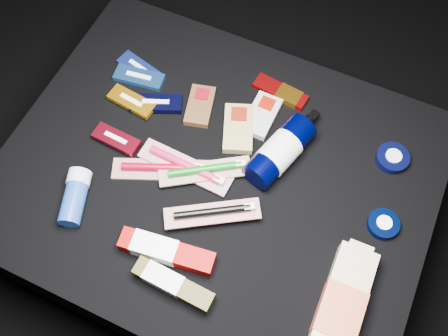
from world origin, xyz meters
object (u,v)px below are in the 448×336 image
at_px(lotion_bottle, 280,151).
at_px(bodywash_bottle, 342,304).
at_px(toothpaste_carton_red, 163,250).
at_px(deodorant_stick, 75,196).

xyz_separation_m(lotion_bottle, bodywash_bottle, (0.24, -0.26, -0.01)).
relative_size(lotion_bottle, toothpaste_carton_red, 1.14).
relative_size(bodywash_bottle, toothpaste_carton_red, 1.16).
bearing_deg(bodywash_bottle, lotion_bottle, 131.13).
bearing_deg(toothpaste_carton_red, bodywash_bottle, -0.15).
distance_m(lotion_bottle, deodorant_stick, 0.47).
bearing_deg(lotion_bottle, deodorant_stick, -125.91).
distance_m(bodywash_bottle, toothpaste_carton_red, 0.38).
distance_m(bodywash_bottle, deodorant_stick, 0.61).
height_order(bodywash_bottle, deodorant_stick, deodorant_stick).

